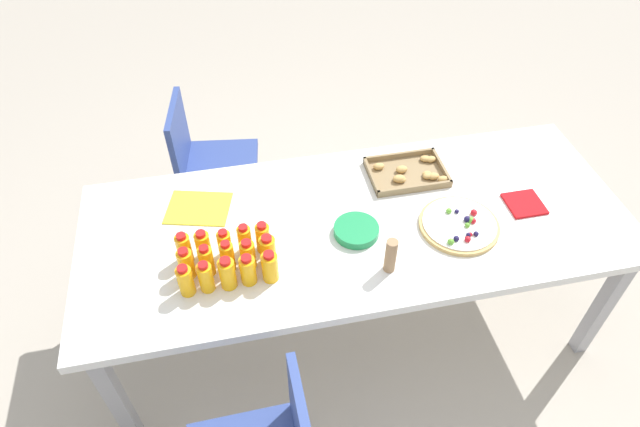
{
  "coord_description": "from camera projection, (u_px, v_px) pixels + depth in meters",
  "views": [
    {
      "loc": [
        -0.47,
        -1.5,
        2.35
      ],
      "look_at": [
        -0.15,
        0.05,
        0.76
      ],
      "focal_mm": 30.58,
      "sensor_mm": 36.0,
      "label": 1
    }
  ],
  "objects": [
    {
      "name": "juice_bottle_3",
      "position": [
        248.0,
        270.0,
        1.98
      ],
      "size": [
        0.06,
        0.06,
        0.14
      ],
      "color": "#F9AE14",
      "rests_on": "party_table"
    },
    {
      "name": "party_table",
      "position": [
        357.0,
        230.0,
        2.29
      ],
      "size": [
        2.26,
        0.9,
        0.74
      ],
      "color": "silver",
      "rests_on": "ground_plane"
    },
    {
      "name": "snack_tray",
      "position": [
        409.0,
        173.0,
        2.44
      ],
      "size": [
        0.34,
        0.24,
        0.04
      ],
      "color": "olive",
      "rests_on": "party_table"
    },
    {
      "name": "paper_folder",
      "position": [
        198.0,
        208.0,
        2.3
      ],
      "size": [
        0.3,
        0.26,
        0.01
      ],
      "primitive_type": "cube",
      "rotation": [
        0.0,
        0.0,
        -0.26
      ],
      "color": "yellow",
      "rests_on": "party_table"
    },
    {
      "name": "plate_stack",
      "position": [
        356.0,
        230.0,
        2.19
      ],
      "size": [
        0.18,
        0.18,
        0.03
      ],
      "color": "#1E8C4C",
      "rests_on": "party_table"
    },
    {
      "name": "juice_bottle_10",
      "position": [
        184.0,
        248.0,
        2.05
      ],
      "size": [
        0.06,
        0.06,
        0.14
      ],
      "color": "#F9AB14",
      "rests_on": "party_table"
    },
    {
      "name": "juice_bottle_11",
      "position": [
        203.0,
        246.0,
        2.06
      ],
      "size": [
        0.06,
        0.06,
        0.14
      ],
      "color": "#F9AE14",
      "rests_on": "party_table"
    },
    {
      "name": "napkin_stack",
      "position": [
        524.0,
        204.0,
        2.31
      ],
      "size": [
        0.15,
        0.15,
        0.01
      ],
      "primitive_type": "cube",
      "color": "red",
      "rests_on": "party_table"
    },
    {
      "name": "juice_bottle_8",
      "position": [
        248.0,
        255.0,
        2.03
      ],
      "size": [
        0.06,
        0.06,
        0.14
      ],
      "color": "#FAAD14",
      "rests_on": "party_table"
    },
    {
      "name": "juice_bottle_1",
      "position": [
        206.0,
        277.0,
        1.96
      ],
      "size": [
        0.05,
        0.05,
        0.14
      ],
      "color": "#F9AD14",
      "rests_on": "party_table"
    },
    {
      "name": "juice_bottle_12",
      "position": [
        225.0,
        244.0,
        2.07
      ],
      "size": [
        0.05,
        0.05,
        0.13
      ],
      "color": "#F9AC14",
      "rests_on": "party_table"
    },
    {
      "name": "juice_bottle_5",
      "position": [
        186.0,
        264.0,
        2.0
      ],
      "size": [
        0.06,
        0.06,
        0.14
      ],
      "color": "#FAAF14",
      "rests_on": "party_table"
    },
    {
      "name": "juice_bottle_4",
      "position": [
        270.0,
        267.0,
        1.99
      ],
      "size": [
        0.06,
        0.06,
        0.14
      ],
      "color": "#F9AD14",
      "rests_on": "party_table"
    },
    {
      "name": "juice_bottle_2",
      "position": [
        227.0,
        273.0,
        1.97
      ],
      "size": [
        0.06,
        0.06,
        0.14
      ],
      "color": "#F8AE14",
      "rests_on": "party_table"
    },
    {
      "name": "juice_bottle_13",
      "position": [
        245.0,
        240.0,
        2.08
      ],
      "size": [
        0.05,
        0.05,
        0.14
      ],
      "color": "#F9AC14",
      "rests_on": "party_table"
    },
    {
      "name": "juice_bottle_14",
      "position": [
        263.0,
        238.0,
        2.09
      ],
      "size": [
        0.06,
        0.06,
        0.14
      ],
      "color": "#F9AC14",
      "rests_on": "party_table"
    },
    {
      "name": "juice_bottle_0",
      "position": [
        186.0,
        281.0,
        1.95
      ],
      "size": [
        0.06,
        0.06,
        0.14
      ],
      "color": "#F9AC14",
      "rests_on": "party_table"
    },
    {
      "name": "juice_bottle_6",
      "position": [
        206.0,
        261.0,
        2.01
      ],
      "size": [
        0.05,
        0.05,
        0.14
      ],
      "color": "#F9AF14",
      "rests_on": "party_table"
    },
    {
      "name": "fruit_pizza",
      "position": [
        459.0,
        225.0,
        2.21
      ],
      "size": [
        0.33,
        0.33,
        0.05
      ],
      "color": "tan",
      "rests_on": "party_table"
    },
    {
      "name": "chair_far_left",
      "position": [
        206.0,
        159.0,
        2.9
      ],
      "size": [
        0.45,
        0.45,
        0.83
      ],
      "rotation": [
        0.0,
        0.0,
        -1.71
      ],
      "color": "#33478C",
      "rests_on": "ground_plane"
    },
    {
      "name": "juice_bottle_7",
      "position": [
        228.0,
        257.0,
        2.02
      ],
      "size": [
        0.05,
        0.05,
        0.14
      ],
      "color": "#F9AB14",
      "rests_on": "party_table"
    },
    {
      "name": "ground_plane",
      "position": [
        350.0,
        321.0,
        2.77
      ],
      "size": [
        12.0,
        12.0,
        0.0
      ],
      "primitive_type": "plane",
      "color": "#B2A899"
    },
    {
      "name": "juice_bottle_9",
      "position": [
        268.0,
        251.0,
        2.04
      ],
      "size": [
        0.06,
        0.06,
        0.15
      ],
      "color": "#F9AD14",
      "rests_on": "party_table"
    },
    {
      "name": "cardboard_tube",
      "position": [
        391.0,
        256.0,
        2.01
      ],
      "size": [
        0.04,
        0.04,
        0.15
      ],
      "primitive_type": "cylinder",
      "color": "#9E7A56",
      "rests_on": "party_table"
    }
  ]
}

